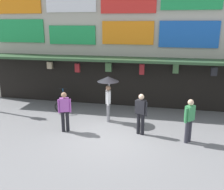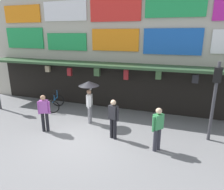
{
  "view_description": "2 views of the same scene",
  "coord_description": "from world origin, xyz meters",
  "px_view_note": "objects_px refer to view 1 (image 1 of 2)",
  "views": [
    {
      "loc": [
        1.9,
        -8.88,
        4.32
      ],
      "look_at": [
        -0.29,
        1.53,
        1.26
      ],
      "focal_mm": 40.24,
      "sensor_mm": 36.0,
      "label": 1
    },
    {
      "loc": [
        3.55,
        -6.79,
        4.2
      ],
      "look_at": [
        0.64,
        1.62,
        1.51
      ],
      "focal_mm": 32.88,
      "sensor_mm": 36.0,
      "label": 2
    }
  ],
  "objects_px": {
    "bicycle_parked": "(63,103)",
    "pedestrian_with_umbrella": "(108,86)",
    "pedestrian_in_red": "(189,118)",
    "pedestrian_in_blue": "(65,109)",
    "pedestrian_in_yellow": "(141,112)"
  },
  "relations": [
    {
      "from": "bicycle_parked",
      "to": "pedestrian_with_umbrella",
      "type": "bearing_deg",
      "value": -21.12
    },
    {
      "from": "pedestrian_in_red",
      "to": "pedestrian_in_blue",
      "type": "relative_size",
      "value": 1.0
    },
    {
      "from": "pedestrian_in_blue",
      "to": "pedestrian_in_yellow",
      "type": "xyz_separation_m",
      "value": [
        3.06,
        0.35,
        -0.04
      ]
    },
    {
      "from": "pedestrian_in_red",
      "to": "pedestrian_in_yellow",
      "type": "relative_size",
      "value": 1.0
    },
    {
      "from": "pedestrian_in_blue",
      "to": "pedestrian_in_red",
      "type": "bearing_deg",
      "value": 0.13
    },
    {
      "from": "bicycle_parked",
      "to": "pedestrian_in_blue",
      "type": "distance_m",
      "value": 2.77
    },
    {
      "from": "pedestrian_in_yellow",
      "to": "pedestrian_in_blue",
      "type": "bearing_deg",
      "value": -173.5
    },
    {
      "from": "pedestrian_with_umbrella",
      "to": "pedestrian_in_blue",
      "type": "distance_m",
      "value": 2.18
    },
    {
      "from": "bicycle_parked",
      "to": "pedestrian_in_blue",
      "type": "relative_size",
      "value": 0.79
    },
    {
      "from": "pedestrian_with_umbrella",
      "to": "bicycle_parked",
      "type": "bearing_deg",
      "value": 158.88
    },
    {
      "from": "pedestrian_in_red",
      "to": "pedestrian_in_blue",
      "type": "xyz_separation_m",
      "value": [
        -4.87,
        -0.01,
        0.04
      ]
    },
    {
      "from": "bicycle_parked",
      "to": "pedestrian_in_blue",
      "type": "xyz_separation_m",
      "value": [
        1.13,
        -2.46,
        0.59
      ]
    },
    {
      "from": "pedestrian_with_umbrella",
      "to": "pedestrian_in_blue",
      "type": "height_order",
      "value": "pedestrian_with_umbrella"
    },
    {
      "from": "bicycle_parked",
      "to": "pedestrian_in_red",
      "type": "distance_m",
      "value": 6.51
    },
    {
      "from": "bicycle_parked",
      "to": "pedestrian_in_yellow",
      "type": "xyz_separation_m",
      "value": [
        4.19,
        -2.11,
        0.55
      ]
    }
  ]
}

